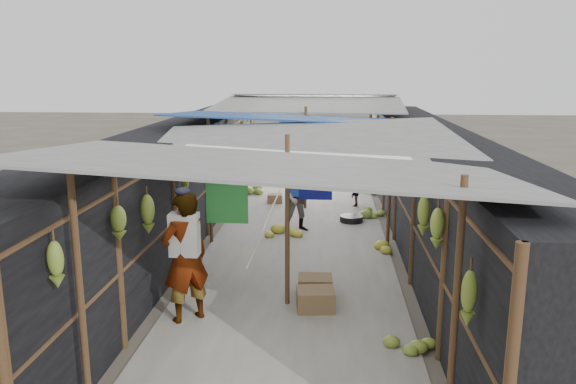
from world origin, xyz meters
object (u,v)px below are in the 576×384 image
(black_basin, at_px, (351,219))
(vendor_seated, at_px, (355,189))
(crate_near, at_px, (315,286))
(vendor_elderly, at_px, (185,258))
(shopper_blue, at_px, (299,197))

(black_basin, height_order, vendor_seated, vendor_seated)
(crate_near, height_order, black_basin, crate_near)
(crate_near, distance_m, vendor_elderly, 2.20)
(black_basin, xyz_separation_m, vendor_elderly, (-2.51, -5.43, 0.86))
(black_basin, height_order, shopper_blue, shopper_blue)
(crate_near, height_order, vendor_seated, vendor_seated)
(crate_near, xyz_separation_m, vendor_elderly, (-1.79, -1.01, 0.78))
(shopper_blue, bearing_deg, vendor_seated, 52.92)
(black_basin, bearing_deg, vendor_elderly, -114.82)
(vendor_elderly, height_order, shopper_blue, vendor_elderly)
(crate_near, bearing_deg, black_basin, 78.47)
(black_basin, height_order, vendor_elderly, vendor_elderly)
(shopper_blue, height_order, vendor_seated, shopper_blue)
(vendor_seated, bearing_deg, vendor_elderly, -9.72)
(shopper_blue, distance_m, vendor_seated, 2.72)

